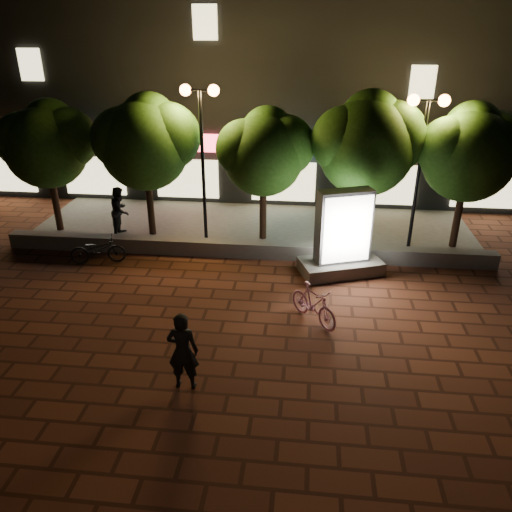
# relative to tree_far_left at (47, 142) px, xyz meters

# --- Properties ---
(ground) EXTENTS (80.00, 80.00, 0.00)m
(ground) POSITION_rel_tree_far_left_xyz_m (6.95, -5.46, -3.29)
(ground) COLOR #572A1B
(ground) RESTS_ON ground
(retaining_wall) EXTENTS (16.00, 0.45, 0.50)m
(retaining_wall) POSITION_rel_tree_far_left_xyz_m (6.95, -1.46, -3.04)
(retaining_wall) COLOR slate
(retaining_wall) RESTS_ON ground
(sidewalk) EXTENTS (16.00, 5.00, 0.08)m
(sidewalk) POSITION_rel_tree_far_left_xyz_m (6.95, 1.04, -3.25)
(sidewalk) COLOR slate
(sidewalk) RESTS_ON ground
(building_block) EXTENTS (28.00, 8.12, 11.30)m
(building_block) POSITION_rel_tree_far_left_xyz_m (6.94, 7.53, 1.70)
(building_block) COLOR black
(building_block) RESTS_ON ground
(tree_far_left) EXTENTS (3.36, 2.80, 4.63)m
(tree_far_left) POSITION_rel_tree_far_left_xyz_m (0.00, 0.00, 0.00)
(tree_far_left) COLOR black
(tree_far_left) RESTS_ON sidewalk
(tree_left) EXTENTS (3.60, 3.00, 4.89)m
(tree_left) POSITION_rel_tree_far_left_xyz_m (3.50, 0.00, 0.15)
(tree_left) COLOR black
(tree_left) RESTS_ON sidewalk
(tree_mid) EXTENTS (3.24, 2.70, 4.50)m
(tree_mid) POSITION_rel_tree_far_left_xyz_m (7.50, -0.00, -0.08)
(tree_mid) COLOR black
(tree_mid) RESTS_ON sidewalk
(tree_right) EXTENTS (3.72, 3.10, 5.07)m
(tree_right) POSITION_rel_tree_far_left_xyz_m (10.80, 0.00, 0.27)
(tree_right) COLOR black
(tree_right) RESTS_ON sidewalk
(tree_far_right) EXTENTS (3.48, 2.90, 4.76)m
(tree_far_right) POSITION_rel_tree_far_left_xyz_m (14.00, 0.00, 0.08)
(tree_far_right) COLOR black
(tree_far_right) RESTS_ON sidewalk
(street_lamp_left) EXTENTS (1.26, 0.36, 5.18)m
(street_lamp_left) POSITION_rel_tree_far_left_xyz_m (5.45, -0.26, 0.74)
(street_lamp_left) COLOR black
(street_lamp_left) RESTS_ON sidewalk
(street_lamp_right) EXTENTS (1.26, 0.36, 4.98)m
(street_lamp_right) POSITION_rel_tree_far_left_xyz_m (12.45, -0.26, 0.60)
(street_lamp_right) COLOR black
(street_lamp_right) RESTS_ON sidewalk
(ad_kiosk) EXTENTS (2.70, 1.98, 2.64)m
(ad_kiosk) POSITION_rel_tree_far_left_xyz_m (10.06, -2.32, -2.23)
(ad_kiosk) COLOR slate
(ad_kiosk) RESTS_ON ground
(scooter_pink) EXTENTS (1.47, 1.59, 1.02)m
(scooter_pink) POSITION_rel_tree_far_left_xyz_m (9.24, -5.22, -2.78)
(scooter_pink) COLOR pink
(scooter_pink) RESTS_ON ground
(rider) EXTENTS (0.66, 0.43, 1.79)m
(rider) POSITION_rel_tree_far_left_xyz_m (6.56, -8.06, -2.40)
(rider) COLOR black
(rider) RESTS_ON ground
(scooter_parked) EXTENTS (1.82, 1.02, 0.90)m
(scooter_parked) POSITION_rel_tree_far_left_xyz_m (2.41, -2.47, -2.84)
(scooter_parked) COLOR black
(scooter_parked) RESTS_ON ground
(pedestrian) EXTENTS (0.70, 0.87, 1.74)m
(pedestrian) POSITION_rel_tree_far_left_xyz_m (2.38, -0.20, -2.34)
(pedestrian) COLOR black
(pedestrian) RESTS_ON sidewalk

